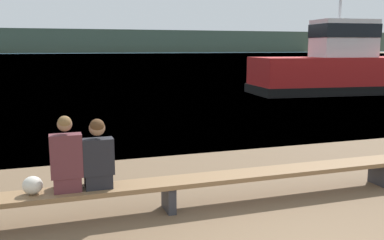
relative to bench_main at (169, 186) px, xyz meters
name	(u,v)px	position (x,y,z in m)	size (l,w,h in m)	color
water_surface	(56,55)	(0.78, 123.13, -0.39)	(240.00, 240.00, 0.00)	teal
far_shoreline	(53,41)	(0.78, 187.83, 4.55)	(600.00, 12.00, 9.87)	#384233
bench_main	(169,186)	(0.00, 0.00, 0.00)	(8.34, 0.50, 0.46)	brown
person_left	(66,159)	(-1.43, 0.01, 0.52)	(0.42, 0.39, 1.05)	#56282D
person_right	(98,158)	(-1.01, 0.01, 0.51)	(0.42, 0.40, 0.99)	black
shopping_bag	(33,185)	(-1.88, 0.02, 0.20)	(0.26, 0.24, 0.25)	beige
tugboat_red	(336,70)	(12.80, 13.20, 0.82)	(9.08, 4.17, 6.40)	#A81919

